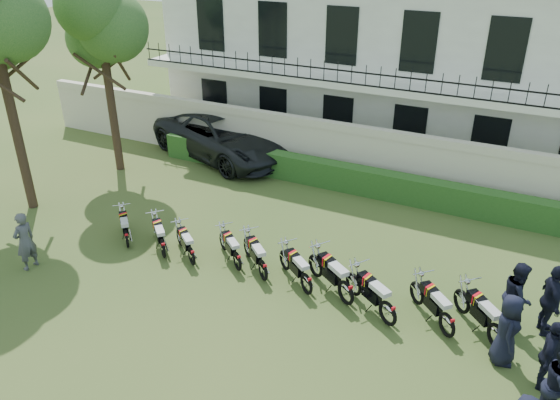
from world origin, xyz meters
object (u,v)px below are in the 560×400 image
(motorcycle_5, at_px, (307,279))
(motorcycle_7, at_px, (388,308))
(officer_2, at_px, (549,356))
(officer_3, at_px, (507,330))
(motorcycle_2, at_px, (191,252))
(motorcycle_6, at_px, (346,287))
(officer_5, at_px, (551,301))
(motorcycle_3, at_px, (237,257))
(officer_4, at_px, (517,295))
(motorcycle_4, at_px, (263,266))
(inspector, at_px, (25,241))
(motorcycle_8, at_px, (448,320))
(motorcycle_0, at_px, (126,235))
(suv, at_px, (223,136))
(motorcycle_1, at_px, (163,244))
(tree_west_near, at_px, (100,19))
(motorcycle_9, at_px, (498,331))

(motorcycle_5, xyz_separation_m, motorcycle_7, (2.32, -0.28, 0.04))
(officer_2, bearing_deg, officer_3, 68.91)
(motorcycle_2, distance_m, motorcycle_6, 4.68)
(officer_5, bearing_deg, motorcycle_3, 80.41)
(motorcycle_2, height_order, officer_3, officer_3)
(officer_2, relative_size, officer_4, 0.96)
(motorcycle_5, distance_m, officer_5, 5.96)
(motorcycle_4, bearing_deg, inspector, 152.71)
(motorcycle_6, distance_m, motorcycle_7, 1.26)
(motorcycle_8, bearing_deg, motorcycle_0, 136.20)
(motorcycle_0, bearing_deg, inspector, -175.46)
(motorcycle_2, height_order, suv, suv)
(inspector, bearing_deg, motorcycle_6, 108.51)
(motorcycle_3, bearing_deg, motorcycle_6, -52.91)
(motorcycle_2, bearing_deg, suv, 63.16)
(motorcycle_0, bearing_deg, suv, 54.09)
(motorcycle_5, bearing_deg, motorcycle_7, -59.19)
(motorcycle_4, xyz_separation_m, officer_4, (6.44, 1.03, 0.43))
(motorcycle_0, xyz_separation_m, motorcycle_4, (4.57, 0.32, 0.04))
(officer_4, bearing_deg, motorcycle_1, 96.42)
(tree_west_near, xyz_separation_m, motorcycle_9, (15.07, -4.39, -5.37))
(motorcycle_2, bearing_deg, tree_west_near, 93.36)
(tree_west_near, relative_size, motorcycle_0, 6.05)
(tree_west_near, relative_size, motorcycle_4, 5.30)
(motorcycle_7, bearing_deg, motorcycle_3, 118.67)
(motorcycle_1, distance_m, motorcycle_5, 4.57)
(suv, bearing_deg, motorcycle_9, -103.08)
(motorcycle_9, distance_m, officer_4, 1.16)
(motorcycle_0, height_order, motorcycle_5, motorcycle_5)
(motorcycle_0, height_order, officer_2, officer_2)
(motorcycle_5, xyz_separation_m, officer_4, (5.10, 1.08, 0.43))
(officer_5, bearing_deg, officer_2, 165.53)
(motorcycle_5, bearing_deg, motorcycle_3, 123.59)
(officer_2, xyz_separation_m, officer_4, (-0.80, 1.88, 0.04))
(motorcycle_2, height_order, motorcycle_7, motorcycle_7)
(motorcycle_1, xyz_separation_m, officer_4, (9.66, 1.33, 0.45))
(officer_5, bearing_deg, officer_4, 78.14)
(inspector, bearing_deg, motorcycle_0, 142.70)
(tree_west_near, height_order, motorcycle_2, tree_west_near)
(motorcycle_2, xyz_separation_m, officer_2, (9.48, -0.60, 0.43))
(motorcycle_0, distance_m, officer_2, 11.84)
(suv, bearing_deg, officer_4, -98.75)
(motorcycle_6, bearing_deg, motorcycle_3, 122.26)
(motorcycle_0, xyz_separation_m, motorcycle_1, (1.36, 0.02, 0.02))
(motorcycle_3, height_order, motorcycle_9, motorcycle_9)
(motorcycle_0, xyz_separation_m, inspector, (-1.80, -2.12, 0.45))
(officer_3, bearing_deg, motorcycle_9, 18.72)
(motorcycle_0, bearing_deg, officer_3, -45.39)
(tree_west_near, relative_size, motorcycle_2, 5.50)
(officer_2, xyz_separation_m, officer_5, (-0.07, 1.94, 0.09))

